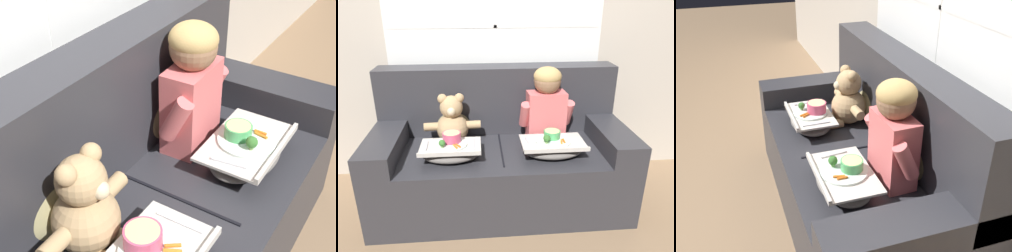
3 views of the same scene
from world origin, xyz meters
TOP-DOWN VIEW (x-y plane):
  - ground_plane at (0.00, 0.00)m, footprint 14.00×14.00m
  - couch at (0.00, 0.07)m, footprint 1.82×0.85m
  - throw_pillow_behind_child at (0.34, 0.24)m, footprint 0.34×0.16m
  - throw_pillow_behind_teddy at (-0.34, 0.24)m, footprint 0.34×0.16m
  - child_figure at (0.34, 0.09)m, footprint 0.40×0.20m
  - teddy_bear at (-0.34, 0.08)m, footprint 0.41×0.28m
  - lap_tray_child at (0.34, -0.17)m, footprint 0.43×0.28m
  - lap_tray_teddy at (-0.34, -0.17)m, footprint 0.40×0.26m

SIDE VIEW (x-z plane):
  - ground_plane at x=0.00m, z-range 0.00..0.00m
  - couch at x=0.00m, z-range -0.14..0.85m
  - lap_tray_child at x=0.34m, z-range 0.44..0.61m
  - lap_tray_teddy at x=-0.34m, z-range 0.44..0.62m
  - throw_pillow_behind_child at x=0.34m, z-range 0.45..0.80m
  - throw_pillow_behind_teddy at x=-0.34m, z-range 0.45..0.80m
  - teddy_bear at x=-0.34m, z-range 0.44..0.82m
  - child_figure at x=0.34m, z-range 0.49..1.05m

